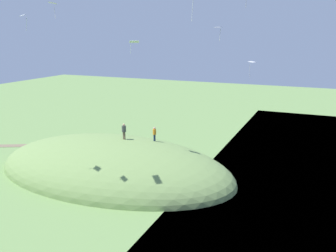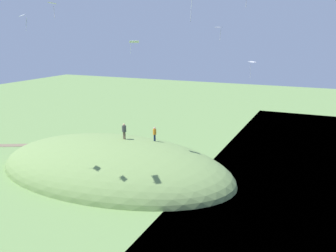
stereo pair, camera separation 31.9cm
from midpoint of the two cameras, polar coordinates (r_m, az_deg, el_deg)
name	(u,v)px [view 1 (the left image)]	position (r m, az deg, el deg)	size (l,w,h in m)	color
ground_plane	(170,174)	(40.93, 0.13, -7.68)	(160.00, 160.00, 0.00)	#6B8E4D
grass_hill	(113,172)	(42.07, -8.91, -7.24)	(28.62, 16.69, 7.70)	#759451
dirt_path	(33,145)	(54.78, -20.84, -2.89)	(11.83, 1.28, 0.04)	#76654F
person_near_shore	(124,130)	(40.75, -7.23, -0.56)	(0.55, 0.55, 1.82)	brown
person_with_child	(154,132)	(40.90, -2.39, -1.01)	(0.54, 0.54, 1.65)	#1D2E4B
kite_0	(134,42)	(37.40, -5.68, 13.11)	(1.16, 1.07, 1.29)	white
kite_2	(23,17)	(32.90, -22.26, 15.74)	(0.73, 0.65, 1.33)	white
kite_4	(53,3)	(31.97, -18.11, 17.98)	(1.06, 1.14, 1.29)	white
kite_6	(252,63)	(43.66, 12.91, 9.75)	(0.87, 1.09, 1.96)	white
kite_8	(218,28)	(42.71, 7.78, 15.12)	(0.87, 0.74, 1.57)	silver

